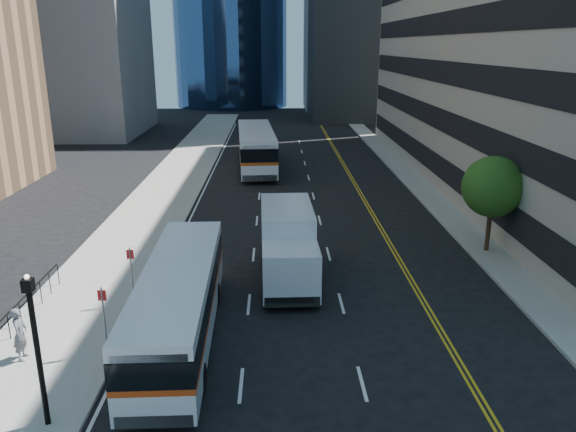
% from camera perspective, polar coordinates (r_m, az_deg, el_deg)
% --- Properties ---
extents(ground, '(160.00, 160.00, 0.00)m').
position_cam_1_polar(ground, '(22.83, 4.75, -11.04)').
color(ground, black).
rests_on(ground, ground).
extents(sidewalk_west, '(5.00, 90.00, 0.15)m').
position_cam_1_polar(sidewalk_west, '(46.98, -11.37, 3.59)').
color(sidewalk_west, gray).
rests_on(sidewalk_west, ground).
extents(sidewalk_east, '(2.00, 90.00, 0.15)m').
position_cam_1_polar(sidewalk_east, '(47.63, 12.45, 3.70)').
color(sidewalk_east, gray).
rests_on(sidewalk_east, ground).
extents(street_tree, '(3.20, 3.20, 5.10)m').
position_cam_1_polar(street_tree, '(31.05, 20.11, 2.79)').
color(street_tree, '#332114').
rests_on(street_tree, sidewalk_east).
extents(lamp_post, '(0.28, 0.28, 4.56)m').
position_cam_1_polar(lamp_post, '(17.46, -24.17, -11.85)').
color(lamp_post, black).
rests_on(lamp_post, sidewalk_west).
extents(bus_front, '(2.71, 11.29, 2.90)m').
position_cam_1_polar(bus_front, '(21.48, -11.01, -8.48)').
color(bus_front, white).
rests_on(bus_front, ground).
extents(bus_rear, '(3.92, 13.80, 3.51)m').
position_cam_1_polar(bus_rear, '(50.76, -3.26, 7.01)').
color(bus_rear, white).
rests_on(bus_rear, ground).
extents(box_truck, '(2.62, 7.10, 3.37)m').
position_cam_1_polar(box_truck, '(26.25, -0.02, -2.89)').
color(box_truck, silver).
rests_on(box_truck, ground).
extents(pedestrian, '(0.52, 0.74, 1.93)m').
position_cam_1_polar(pedestrian, '(21.93, -25.57, -10.74)').
color(pedestrian, '#595860').
rests_on(pedestrian, sidewalk_west).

